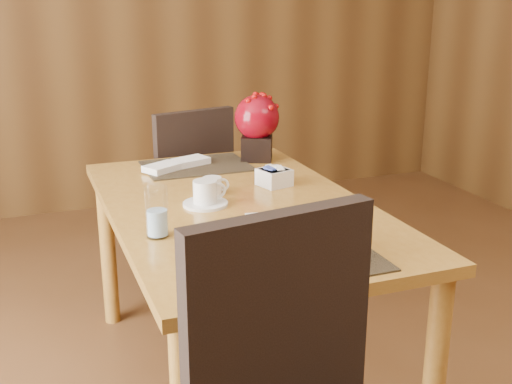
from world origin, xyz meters
name	(u,v)px	position (x,y,z in m)	size (l,w,h in m)	color
back_wall	(118,5)	(0.00, 3.00, 1.40)	(5.00, 0.02, 2.80)	brown
dining_table	(238,229)	(0.00, 0.60, 0.65)	(0.90, 1.50, 0.75)	#A7752E
placemat_near	(301,260)	(0.00, 0.05, 0.75)	(0.45, 0.33, 0.01)	black
placemat_far	(197,166)	(0.00, 1.15, 0.75)	(0.45, 0.33, 0.01)	black
soup_setting	(292,242)	(-0.02, 0.07, 0.80)	(0.30, 0.30, 0.11)	white
coffee_cup	(205,195)	(-0.12, 0.62, 0.79)	(0.16, 0.16, 0.09)	white
water_glass	(157,212)	(-0.34, 0.38, 0.83)	(0.07, 0.07, 0.16)	white
creamer_jug	(212,186)	(-0.05, 0.74, 0.78)	(0.09, 0.09, 0.07)	white
sugar_caddy	(274,177)	(0.21, 0.77, 0.78)	(0.11, 0.11, 0.07)	white
berry_decor	(257,123)	(0.29, 1.17, 0.92)	(0.20, 0.20, 0.30)	black
napkins_far	(179,164)	(-0.08, 1.15, 0.77)	(0.30, 0.11, 0.03)	white
bread_plate	(229,291)	(-0.26, -0.07, 0.76)	(0.16, 0.16, 0.01)	white
far_chair	(185,187)	(0.05, 1.57, 0.53)	(0.53, 0.53, 0.94)	black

